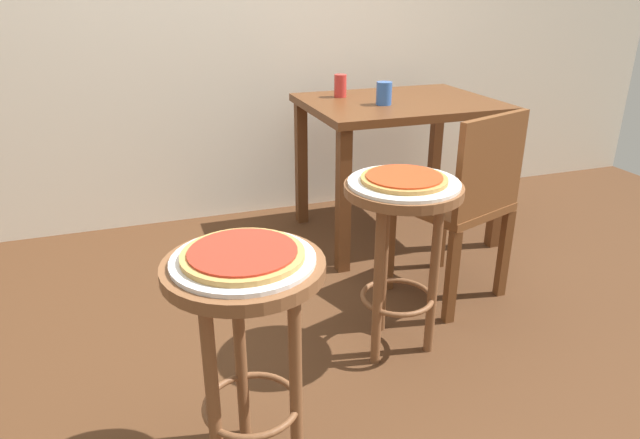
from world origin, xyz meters
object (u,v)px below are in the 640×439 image
dining_table (398,122)px  wooden_chair (463,201)px  stool_foreground (247,318)px  serving_plate_middle (404,183)px  pizza_foreground (243,254)px  cup_near_edge (384,93)px  pizza_middle (404,178)px  cup_far_edge (340,86)px  serving_plate_foreground (243,260)px  stool_middle (401,228)px

dining_table → wooden_chair: 0.76m
stool_foreground → serving_plate_middle: serving_plate_middle is taller
pizza_foreground → cup_near_edge: bearing=52.8°
pizza_middle → cup_near_edge: cup_near_edge is taller
pizza_foreground → cup_far_edge: cup_far_edge is taller
stool_foreground → cup_near_edge: 1.69m
cup_far_edge → serving_plate_foreground: bearing=-118.8°
stool_middle → serving_plate_foreground: bearing=-148.4°
stool_middle → serving_plate_middle: (0.00, 0.00, 0.17)m
serving_plate_middle → dining_table: size_ratio=0.40×
cup_near_edge → wooden_chair: 0.75m
pizza_foreground → cup_far_edge: bearing=61.2°
dining_table → cup_far_edge: size_ratio=8.24×
dining_table → wooden_chair: wooden_chair is taller
cup_far_edge → wooden_chair: (0.21, -0.93, -0.35)m
stool_foreground → stool_middle: bearing=31.6°
serving_plate_foreground → stool_foreground: bearing=90.0°
pizza_foreground → dining_table: (1.13, 1.40, -0.06)m
stool_foreground → serving_plate_middle: size_ratio=1.71×
serving_plate_middle → dining_table: dining_table is taller
stool_middle → pizza_middle: 0.19m
dining_table → pizza_foreground: bearing=-128.9°
serving_plate_foreground → wooden_chair: 1.28m
cup_near_edge → cup_far_edge: bearing=116.2°
serving_plate_middle → cup_near_edge: (0.35, 0.92, 0.13)m
pizza_middle → stool_middle: bearing=-90.0°
serving_plate_middle → wooden_chair: (0.42, 0.26, -0.21)m
stool_foreground → cup_near_edge: (1.00, 1.32, 0.30)m
dining_table → cup_near_edge: size_ratio=8.64×
pizza_middle → cup_near_edge: bearing=69.2°
stool_foreground → wooden_chair: wooden_chair is taller
wooden_chair → serving_plate_middle: bearing=-148.8°
serving_plate_foreground → pizza_middle: size_ratio=1.22×
serving_plate_foreground → pizza_middle: pizza_middle is taller
serving_plate_foreground → dining_table: size_ratio=0.38×
serving_plate_foreground → pizza_foreground: (0.00, 0.00, 0.02)m
serving_plate_middle → wooden_chair: bearing=31.2°
stool_foreground → cup_far_edge: bearing=61.2°
serving_plate_middle → cup_near_edge: cup_near_edge is taller
stool_middle → cup_far_edge: (0.22, 1.19, 0.31)m
pizza_middle → wooden_chair: 0.55m
stool_foreground → stool_middle: same height
stool_middle → serving_plate_middle: 0.17m
pizza_foreground → serving_plate_foreground: bearing=-135.0°
pizza_foreground → wooden_chair: size_ratio=0.37×
serving_plate_foreground → serving_plate_middle: bearing=31.6°
serving_plate_foreground → pizza_foreground: size_ratio=1.18×
dining_table → stool_middle: bearing=-115.5°
pizza_foreground → serving_plate_middle: size_ratio=0.80×
serving_plate_foreground → serving_plate_middle: same height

